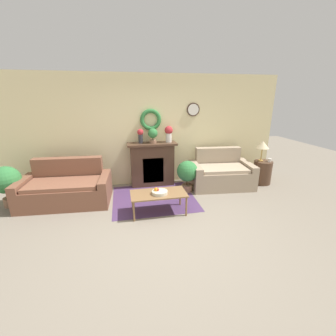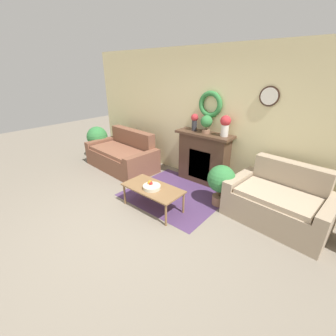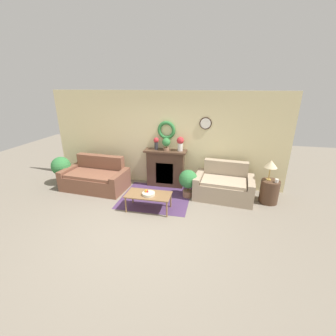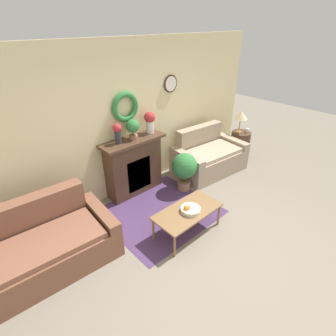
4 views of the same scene
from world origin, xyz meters
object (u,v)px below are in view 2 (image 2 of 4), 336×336
fireplace (203,158)px  potted_plant_on_mantel (206,123)px  loveseat_right (278,202)px  potted_plant_floor_by_loveseat (221,181)px  couch_left (123,155)px  potted_plant_floor_by_couch (97,138)px  vase_on_mantel_left (195,121)px  coffee_table (153,189)px  vase_on_mantel_right (225,124)px  fruit_bowl (152,186)px

fireplace → potted_plant_on_mantel: 0.75m
loveseat_right → potted_plant_floor_by_loveseat: loveseat_right is taller
couch_left → potted_plant_on_mantel: size_ratio=5.26×
potted_plant_on_mantel → potted_plant_floor_by_couch: bearing=-169.9°
loveseat_right → vase_on_mantel_left: 2.21m
coffee_table → potted_plant_floor_by_couch: 3.10m
fireplace → vase_on_mantel_left: size_ratio=3.47×
potted_plant_floor_by_couch → potted_plant_on_mantel: bearing=10.1°
vase_on_mantel_right → potted_plant_on_mantel: (-0.39, -0.02, -0.02)m
fireplace → vase_on_mantel_right: 0.88m
fireplace → potted_plant_floor_by_loveseat: bearing=-38.8°
potted_plant_floor_by_loveseat → fireplace: bearing=141.2°
vase_on_mantel_left → vase_on_mantel_right: (0.69, 0.00, 0.03)m
fruit_bowl → vase_on_mantel_left: (-0.19, 1.51, 0.84)m
vase_on_mantel_left → potted_plant_floor_by_couch: (-2.78, -0.57, -0.76)m
loveseat_right → vase_on_mantel_right: vase_on_mantel_right is taller
fruit_bowl → vase_on_mantel_left: vase_on_mantel_left is taller
loveseat_right → fruit_bowl: loveseat_right is taller
vase_on_mantel_left → potted_plant_on_mantel: bearing=-3.9°
couch_left → potted_plant_on_mantel: bearing=20.8°
fireplace → potted_plant_floor_by_couch: fireplace is taller
loveseat_right → vase_on_mantel_right: size_ratio=3.99×
vase_on_mantel_left → vase_on_mantel_right: bearing=0.0°
couch_left → loveseat_right: bearing=7.0°
vase_on_mantel_left → vase_on_mantel_right: vase_on_mantel_right is taller
fireplace → loveseat_right: (1.67, -0.42, -0.23)m
loveseat_right → potted_plant_on_mantel: (-1.65, 0.40, 0.98)m
loveseat_right → vase_on_mantel_left: bearing=173.3°
couch_left → potted_plant_floor_by_couch: couch_left is taller
fruit_bowl → potted_plant_on_mantel: bearing=86.0°
vase_on_mantel_right → potted_plant_floor_by_couch: 3.60m
fireplace → couch_left: size_ratio=0.65×
potted_plant_floor_by_couch → vase_on_mantel_right: bearing=9.3°
fireplace → potted_plant_on_mantel: size_ratio=3.40×
fireplace → vase_on_mantel_left: 0.79m
fruit_bowl → vase_on_mantel_right: size_ratio=0.76×
vase_on_mantel_right → loveseat_right: bearing=-18.6°
fruit_bowl → potted_plant_floor_by_loveseat: (0.82, 0.91, 0.02)m
vase_on_mantel_right → potted_plant_floor_by_couch: size_ratio=0.46×
coffee_table → potted_plant_floor_by_couch: (-2.96, 0.91, 0.16)m
vase_on_mantel_right → potted_plant_on_mantel: size_ratio=1.12×
vase_on_mantel_left → loveseat_right: bearing=-12.3°
coffee_table → potted_plant_on_mantel: (0.11, 1.45, 0.93)m
fireplace → coffee_table: 1.48m
potted_plant_floor_by_loveseat → fruit_bowl: bearing=-131.9°
vase_on_mantel_right → potted_plant_floor_by_loveseat: vase_on_mantel_right is taller
fireplace → vase_on_mantel_left: vase_on_mantel_left is taller
coffee_table → fruit_bowl: bearing=-75.5°
couch_left → loveseat_right: size_ratio=1.18×
potted_plant_floor_by_loveseat → vase_on_mantel_left: bearing=149.3°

